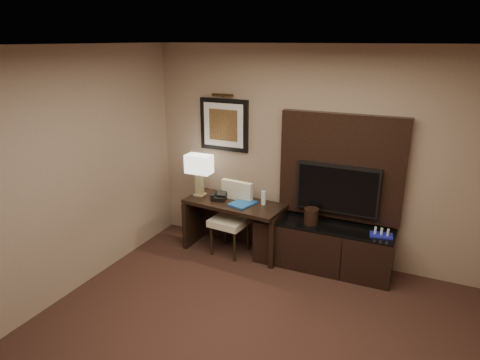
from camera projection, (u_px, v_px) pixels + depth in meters
The scene contains 17 objects.
ceiling at pixel (228, 47), 2.75m from camera, with size 4.50×5.00×0.01m, color silver.
wall_back at pixel (318, 157), 5.32m from camera, with size 4.50×0.01×2.70m, color gray.
wall_left at pixel (18, 193), 4.07m from camera, with size 0.01×5.00×2.70m, color gray.
desk at pixel (234, 226), 5.73m from camera, with size 1.31×0.56×0.70m, color black.
credenza at pixel (322, 246), 5.32m from camera, with size 1.68×0.47×0.58m, color black.
tv_wall_panel at pixel (341, 167), 5.18m from camera, with size 1.50×0.12×1.30m, color black.
tv at pixel (337, 189), 5.17m from camera, with size 1.00×0.08×0.60m, color black.
artwork at pixel (224, 125), 5.73m from camera, with size 0.70×0.04×0.70m, color black.
picture_light at pixel (222, 95), 5.57m from camera, with size 0.04×0.04×0.30m, color #3E2B14.
desk_chair at pixel (230, 221), 5.64m from camera, with size 0.45×0.52×0.93m, color #ECE8C5, non-canonical shape.
table_lamp at pixel (199, 175), 5.79m from camera, with size 0.35×0.20×0.57m, color tan, non-canonical shape.
desk_phone at pixel (219, 197), 5.69m from camera, with size 0.18×0.16×0.09m, color black, non-canonical shape.
blue_folder at pixel (243, 203), 5.55m from camera, with size 0.25×0.34×0.02m, color #1952A3.
book at pixel (237, 196), 5.51m from camera, with size 0.16×0.02×0.22m, color tan.
water_bottle at pixel (263, 198), 5.51m from camera, with size 0.06×0.06×0.18m, color silver.
ice_bucket at pixel (311, 216), 5.24m from camera, with size 0.18×0.18×0.20m, color black.
minibar_tray at pixel (382, 232), 4.92m from camera, with size 0.25×0.15×0.09m, color #171C9B, non-canonical shape.
Camera 1 is at (1.29, -2.57, 2.75)m, focal length 32.00 mm.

